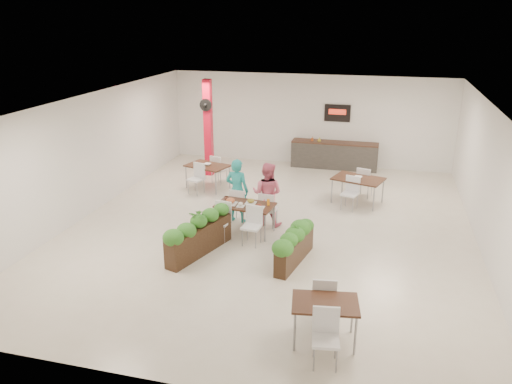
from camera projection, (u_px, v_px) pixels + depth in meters
ground at (271, 227)px, 12.82m from camera, size 12.00×12.00×0.00m
room_shell at (271, 151)px, 12.14m from camera, size 10.10×12.10×3.22m
red_column at (208, 127)px, 16.43m from camera, size 0.40×0.41×3.20m
service_counter at (334, 154)px, 17.57m from camera, size 3.00×0.64×2.20m
main_table at (245, 209)px, 12.29m from camera, size 1.48×1.74×0.92m
diner_man at (237, 191)px, 12.91m from camera, size 0.66×0.47×1.70m
diner_woman at (267, 194)px, 12.73m from camera, size 0.87×0.71×1.66m
planter_left at (199, 232)px, 11.23m from camera, size 0.94×2.02×1.10m
planter_right at (295, 242)px, 10.83m from camera, size 0.66×1.75×0.92m
side_table_a at (208, 169)px, 15.47m from camera, size 1.46×1.67×0.92m
side_table_b at (358, 182)px, 14.24m from camera, size 1.57×1.67×0.92m
side_table_c at (325, 309)px, 8.14m from camera, size 1.18×1.66×0.92m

